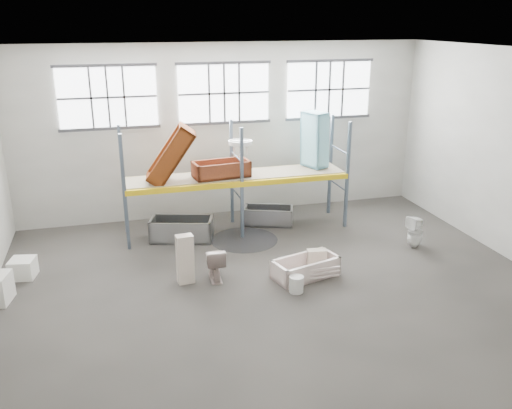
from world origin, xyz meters
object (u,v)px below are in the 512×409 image
object	(u,v)px
bathtub_beige	(306,267)
steel_tub_left	(182,229)
cistern_tall	(185,259)
bucket	(296,284)
toilet_beige	(215,263)
blue_tub_upright	(315,140)
rust_tub_flat	(221,169)
toilet_white	(415,232)
steel_tub_right	(268,215)

from	to	relation	value
bathtub_beige	steel_tub_left	bearing A→B (deg)	113.80
cistern_tall	bucket	xyz separation A→B (m)	(2.24, -1.08, -0.38)
bathtub_beige	cistern_tall	size ratio (longest dim) A/B	1.32
toilet_beige	blue_tub_upright	xyz separation A→B (m)	(3.50, 3.00, 2.00)
cistern_tall	blue_tub_upright	size ratio (longest dim) A/B	0.73
bathtub_beige	rust_tub_flat	xyz separation A→B (m)	(-1.28, 3.14, 1.60)
bathtub_beige	blue_tub_upright	world-z (taller)	blue_tub_upright
toilet_beige	toilet_white	bearing A→B (deg)	-172.47
rust_tub_flat	bucket	distance (m)	4.22
bathtub_beige	cistern_tall	bearing A→B (deg)	155.15
bathtub_beige	bucket	bearing A→B (deg)	-140.52
steel_tub_right	blue_tub_upright	distance (m)	2.52
rust_tub_flat	toilet_white	bearing A→B (deg)	-26.68
bathtub_beige	toilet_white	size ratio (longest dim) A/B	1.78
toilet_white	steel_tub_left	xyz separation A→B (m)	(-5.73, 2.08, -0.12)
toilet_beige	rust_tub_flat	world-z (taller)	rust_tub_flat
steel_tub_left	blue_tub_upright	size ratio (longest dim) A/B	1.05
steel_tub_left	steel_tub_right	size ratio (longest dim) A/B	1.18
cistern_tall	bucket	world-z (taller)	cistern_tall
bathtub_beige	steel_tub_right	distance (m)	3.45
steel_tub_right	bathtub_beige	bearing A→B (deg)	-92.27
bathtub_beige	toilet_white	distance (m)	3.41
cistern_tall	bathtub_beige	bearing A→B (deg)	-14.50
toilet_beige	steel_tub_right	world-z (taller)	toilet_beige
toilet_white	bucket	bearing A→B (deg)	-83.44
bucket	rust_tub_flat	bearing A→B (deg)	102.25
blue_tub_upright	steel_tub_left	bearing A→B (deg)	-172.55
toilet_beige	cistern_tall	xyz separation A→B (m)	(-0.67, -0.01, 0.17)
steel_tub_right	bucket	bearing A→B (deg)	-98.17
toilet_beige	bucket	world-z (taller)	toilet_beige
toilet_beige	rust_tub_flat	xyz separation A→B (m)	(0.75, 2.71, 1.43)
toilet_white	toilet_beige	bearing A→B (deg)	-100.81
toilet_beige	toilet_white	distance (m)	5.34
steel_tub_left	rust_tub_flat	size ratio (longest dim) A/B	1.10
toilet_beige	rust_tub_flat	distance (m)	3.15
steel_tub_right	rust_tub_flat	xyz separation A→B (m)	(-1.41, -0.30, 1.57)
blue_tub_upright	bathtub_beige	bearing A→B (deg)	-113.17
bathtub_beige	toilet_white	bearing A→B (deg)	-1.52
bathtub_beige	cistern_tall	xyz separation A→B (m)	(-2.69, 0.42, 0.35)
bathtub_beige	blue_tub_upright	bearing A→B (deg)	50.95
bathtub_beige	steel_tub_right	size ratio (longest dim) A/B	1.09
steel_tub_right	blue_tub_upright	size ratio (longest dim) A/B	0.89
toilet_white	rust_tub_flat	distance (m)	5.31
cistern_tall	bucket	bearing A→B (deg)	-31.26
toilet_white	steel_tub_right	xyz separation A→B (m)	(-3.16, 2.60, -0.17)
toilet_white	rust_tub_flat	xyz separation A→B (m)	(-4.58, 2.30, 1.40)
bathtub_beige	toilet_beige	world-z (taller)	toilet_beige
toilet_white	bathtub_beige	bearing A→B (deg)	-90.85
bathtub_beige	blue_tub_upright	distance (m)	4.33
steel_tub_left	toilet_beige	bearing A→B (deg)	-80.76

